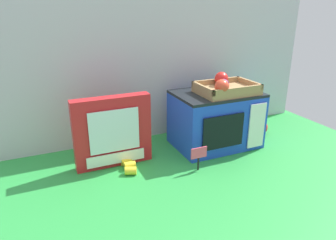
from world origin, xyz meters
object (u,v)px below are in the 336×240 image
Objects in this scene: toy_microwave at (216,119)px; price_sign at (199,155)px; cookie_set_box at (113,132)px; loose_toy_banana at (129,166)px; loose_toy_apple at (261,127)px; food_groups_crate at (225,88)px.

price_sign is at bearing -136.12° from toy_microwave.
loose_toy_banana is (0.04, -0.06, -0.13)m from cookie_set_box.
loose_toy_apple is at bearing 22.91° from price_sign.
price_sign is (-0.21, -0.16, -0.22)m from food_groups_crate.
toy_microwave is 0.27m from price_sign.
cookie_set_box is at bearing -178.69° from loose_toy_apple.
price_sign is at bearing -157.09° from loose_toy_apple.
price_sign is 0.29m from loose_toy_banana.
cookie_set_box reaches higher than loose_toy_banana.
food_groups_crate is at bearing 4.35° from loose_toy_banana.
cookie_set_box is 0.78m from loose_toy_apple.
toy_microwave is at bearing 125.19° from food_groups_crate.
toy_microwave is 0.16m from food_groups_crate.
loose_toy_apple reaches higher than loose_toy_banana.
cookie_set_box is 2.40× the size of loose_toy_banana.
toy_microwave is 2.91× the size of loose_toy_banana.
toy_microwave is 0.30m from loose_toy_apple.
loose_toy_apple is (0.48, 0.20, -0.03)m from price_sign.
food_groups_crate is at bearing -3.09° from cookie_set_box.
food_groups_crate is 0.37m from loose_toy_apple.
toy_microwave reaches higher than loose_toy_banana.
food_groups_crate reaches higher than toy_microwave.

